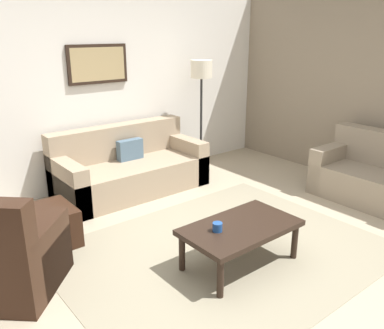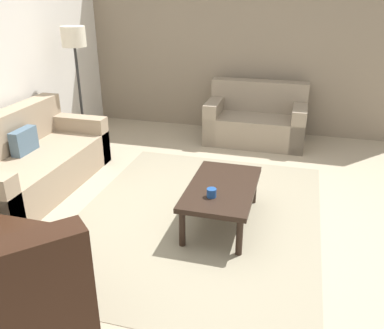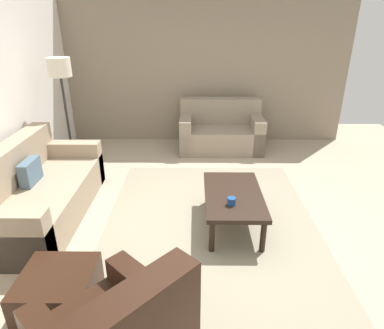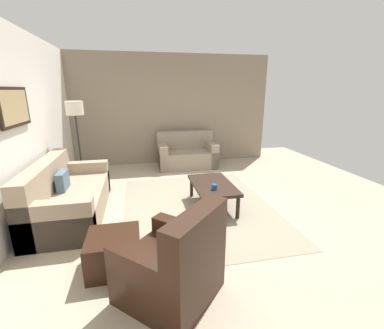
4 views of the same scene
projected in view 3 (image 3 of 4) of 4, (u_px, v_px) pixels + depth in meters
The scene contains 9 objects.
ground_plane at pixel (210, 223), 3.92m from camera, with size 8.00×8.00×0.00m, color tan.
stone_feature_panel at pixel (205, 66), 6.10m from camera, with size 0.12×5.20×2.80m, color gray.
area_rug at pixel (210, 223), 3.92m from camera, with size 3.11×2.44×0.01m, color gray.
couch_main at pixel (34, 194), 3.95m from camera, with size 2.02×0.93×0.88m.
couch_loveseat at pixel (220, 132), 6.06m from camera, with size 0.82×1.45×0.88m.
ottoman at pixel (60, 294), 2.65m from camera, with size 0.56×0.56×0.40m, color black.
coffee_table at pixel (233, 197), 3.76m from camera, with size 1.10×0.64×0.41m.
cup at pixel (232, 201), 3.49m from camera, with size 0.09×0.09×0.08m, color #1E478C.
lamp_standing at pixel (61, 80), 4.70m from camera, with size 0.32×0.32×1.71m.
Camera 3 is at (-3.31, 0.19, 2.22)m, focal length 31.23 mm.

